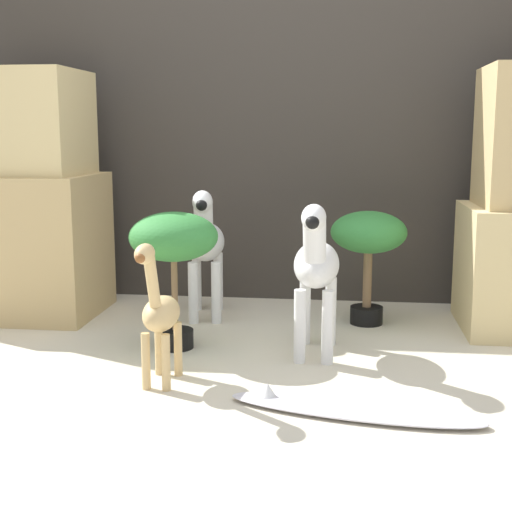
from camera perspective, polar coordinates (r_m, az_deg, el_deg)
The scene contains 9 objects.
ground_plane at distance 2.84m, azimuth -0.80°, elevation -10.93°, with size 14.00×14.00×0.00m, color beige.
wall_back at distance 4.27m, azimuth 2.20°, elevation 11.18°, with size 6.40×0.08×2.20m.
rock_pillar_left at distance 4.12m, azimuth -18.32°, elevation 4.00°, with size 0.84×0.65×1.33m.
zebra_right at distance 3.19m, azimuth 4.83°, elevation -0.83°, with size 0.21×0.56×0.72m.
zebra_left at distance 3.84m, azimuth -4.08°, elevation 1.04°, with size 0.26×0.57×0.72m.
giraffe_figurine at distance 2.87m, azimuth -7.75°, elevation -4.46°, with size 0.15×0.40×0.60m.
potted_palm_front at distance 3.76m, azimuth 8.99°, elevation 1.35°, with size 0.40×0.40×0.60m.
potted_palm_back at distance 3.31m, azimuth -6.60°, elevation 1.02°, with size 0.41×0.41×0.65m.
surfboard at distance 2.67m, azimuth 7.67°, elevation -12.01°, with size 0.96×0.37×0.08m.
Camera 1 is at (0.36, -2.62, 1.02)m, focal length 50.00 mm.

